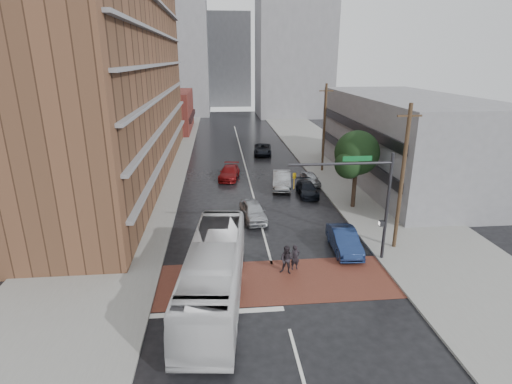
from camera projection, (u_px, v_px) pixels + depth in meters
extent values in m
plane|color=black|center=(278.00, 285.00, 23.34)|extent=(160.00, 160.00, 0.00)
cube|color=brown|center=(276.00, 281.00, 23.81)|extent=(14.00, 5.00, 0.02)
cube|color=gray|center=(147.00, 173.00, 45.87)|extent=(9.00, 90.00, 0.15)
cube|color=gray|center=(342.00, 168.00, 47.94)|extent=(9.00, 90.00, 0.15)
cube|color=brown|center=(108.00, 44.00, 40.25)|extent=(10.00, 44.00, 28.00)
cube|color=maroon|center=(169.00, 111.00, 72.09)|extent=(8.00, 16.00, 7.00)
cube|color=gray|center=(405.00, 139.00, 42.26)|extent=(11.00, 26.00, 9.00)
cube|color=gray|center=(168.00, 42.00, 90.56)|extent=(18.00, 16.00, 32.00)
cube|color=gray|center=(294.00, 32.00, 86.78)|extent=(16.00, 14.00, 36.00)
cube|color=gray|center=(228.00, 60.00, 109.13)|extent=(12.00, 10.00, 24.00)
cylinder|color=#332319|center=(354.00, 186.00, 34.79)|extent=(0.36, 0.36, 4.00)
sphere|color=#193216|center=(357.00, 153.00, 33.83)|extent=(3.80, 3.80, 3.80)
sphere|color=#193216|center=(349.00, 165.00, 33.25)|extent=(2.40, 2.40, 2.40)
sphere|color=#193216|center=(362.00, 157.00, 34.85)|extent=(2.60, 2.60, 2.60)
cylinder|color=#2D2D33|center=(387.00, 209.00, 25.21)|extent=(0.20, 0.20, 7.20)
cylinder|color=#2D2D33|center=(341.00, 164.00, 23.97)|extent=(6.40, 0.16, 0.16)
imported|color=gold|center=(294.00, 181.00, 24.03)|extent=(0.20, 0.16, 1.00)
cube|color=#0C5926|center=(357.00, 159.00, 23.96)|extent=(1.80, 0.05, 0.30)
cube|color=#2D2D33|center=(382.00, 223.00, 25.51)|extent=(0.30, 0.30, 0.35)
cylinder|color=#473321|center=(402.00, 180.00, 26.31)|extent=(0.26, 0.26, 10.00)
cube|color=#473321|center=(410.00, 116.00, 24.97)|extent=(1.60, 0.12, 0.12)
cylinder|color=#473321|center=(324.00, 129.00, 45.18)|extent=(0.26, 0.26, 10.00)
cube|color=#473321|center=(326.00, 91.00, 43.84)|extent=(1.60, 0.12, 0.12)
imported|color=silver|center=(214.00, 272.00, 21.55)|extent=(4.00, 12.10, 3.31)
imported|color=black|center=(295.00, 257.00, 24.89)|extent=(0.67, 0.52, 1.65)
imported|color=black|center=(287.00, 260.00, 24.37)|extent=(1.09, 0.99, 1.83)
imported|color=#ADB0B5|center=(253.00, 211.00, 32.58)|extent=(2.33, 4.63, 1.51)
imported|color=#A8ACB0|center=(282.00, 180.00, 40.65)|extent=(2.47, 5.28, 1.68)
imported|color=maroon|center=(229.00, 173.00, 43.76)|extent=(2.73, 5.07, 1.40)
imported|color=black|center=(263.00, 149.00, 54.91)|extent=(2.90, 5.32, 1.42)
imported|color=#16264F|center=(344.00, 240.00, 27.34)|extent=(1.82, 4.70, 1.53)
imported|color=black|center=(307.00, 189.00, 38.51)|extent=(1.80, 4.31, 1.24)
imported|color=#979A9E|center=(310.00, 179.00, 41.81)|extent=(1.78, 3.78, 1.25)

